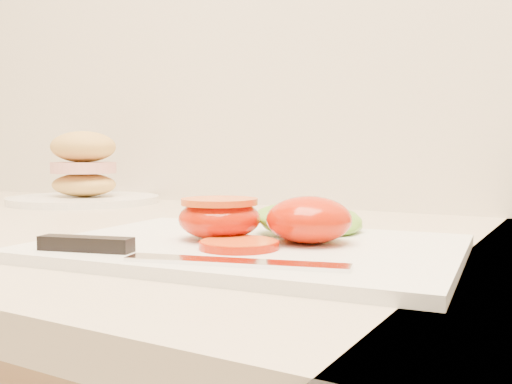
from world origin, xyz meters
The scene contains 7 objects.
cutting_board centered at (0.00, 1.59, 0.94)m, with size 0.37×0.26×0.01m, color silver.
tomato_half_dome centered at (0.05, 1.61, 0.96)m, with size 0.08×0.08×0.04m, color red.
tomato_half_cut centered at (-0.03, 1.59, 0.96)m, with size 0.08×0.08×0.04m.
tomato_slice_0 centered at (0.01, 1.55, 0.94)m, with size 0.07×0.07×0.01m, color orange.
lettuce_leaf_0 centered at (0.02, 1.67, 0.95)m, with size 0.12×0.09×0.03m, color #5AA32B.
knife centered at (-0.04, 1.48, 0.94)m, with size 0.26×0.07×0.01m.
sandwich_plate centered at (-0.52, 1.87, 0.98)m, with size 0.26×0.26×0.13m.
Camera 1 is at (0.26, 1.14, 1.02)m, focal length 40.00 mm.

